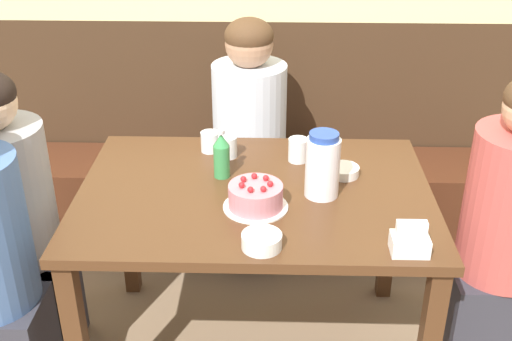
# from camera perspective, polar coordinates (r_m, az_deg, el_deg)

# --- Properties ---
(bench_seat) EXTENTS (2.51, 0.38, 0.42)m
(bench_seat) POSITION_cam_1_polar(r_m,az_deg,el_deg) (3.19, 0.37, -2.59)
(bench_seat) COLOR #472314
(bench_seat) RESTS_ON ground_plane
(dining_table) EXTENTS (1.22, 0.86, 0.73)m
(dining_table) POSITION_cam_1_polar(r_m,az_deg,el_deg) (2.26, -0.10, -3.88)
(dining_table) COLOR #4C2D19
(dining_table) RESTS_ON ground_plane
(birthday_cake) EXTENTS (0.21, 0.21, 0.10)m
(birthday_cake) POSITION_cam_1_polar(r_m,az_deg,el_deg) (2.09, -0.04, -2.34)
(birthday_cake) COLOR white
(birthday_cake) RESTS_ON dining_table
(water_pitcher) EXTENTS (0.12, 0.12, 0.23)m
(water_pitcher) POSITION_cam_1_polar(r_m,az_deg,el_deg) (2.14, 5.94, 0.46)
(water_pitcher) COLOR white
(water_pitcher) RESTS_ON dining_table
(soju_bottle) EXTENTS (0.06, 0.06, 0.18)m
(soju_bottle) POSITION_cam_1_polar(r_m,az_deg,el_deg) (2.26, -3.08, 1.39)
(soju_bottle) COLOR #388E4C
(soju_bottle) RESTS_ON dining_table
(napkin_holder) EXTENTS (0.11, 0.08, 0.11)m
(napkin_holder) POSITION_cam_1_polar(r_m,az_deg,el_deg) (1.92, 13.53, -6.13)
(napkin_holder) COLOR white
(napkin_holder) RESTS_ON dining_table
(bowl_soup_white) EXTENTS (0.12, 0.12, 0.04)m
(bowl_soup_white) POSITION_cam_1_polar(r_m,az_deg,el_deg) (1.90, 0.51, -6.28)
(bowl_soup_white) COLOR white
(bowl_soup_white) RESTS_ON dining_table
(bowl_rice_small) EXTENTS (0.11, 0.11, 0.03)m
(bowl_rice_small) POSITION_cam_1_polar(r_m,az_deg,el_deg) (2.32, 7.76, -0.03)
(bowl_rice_small) COLOR white
(bowl_rice_small) RESTS_ON dining_table
(glass_water_tall) EXTENTS (0.07, 0.07, 0.08)m
(glass_water_tall) POSITION_cam_1_polar(r_m,az_deg,el_deg) (2.42, -2.53, 2.13)
(glass_water_tall) COLOR silver
(glass_water_tall) RESTS_ON dining_table
(glass_tumbler_short) EXTENTS (0.07, 0.07, 0.09)m
(glass_tumbler_short) POSITION_cam_1_polar(r_m,az_deg,el_deg) (2.39, 3.76, 1.84)
(glass_tumbler_short) COLOR silver
(glass_tumbler_short) RESTS_ON dining_table
(glass_shot_small) EXTENTS (0.07, 0.07, 0.08)m
(glass_shot_small) POSITION_cam_1_polar(r_m,az_deg,el_deg) (2.47, -4.11, 2.57)
(glass_shot_small) COLOR silver
(glass_shot_small) RESTS_ON dining_table
(person_teal_shirt) EXTENTS (0.32, 0.34, 1.15)m
(person_teal_shirt) POSITION_cam_1_polar(r_m,az_deg,el_deg) (2.90, -0.57, 1.90)
(person_teal_shirt) COLOR #33333D
(person_teal_shirt) RESTS_ON ground_plane
(person_pale_blue_shirt) EXTENTS (0.34, 0.32, 1.15)m
(person_pale_blue_shirt) POSITION_cam_1_polar(r_m,az_deg,el_deg) (2.47, -20.73, -5.18)
(person_pale_blue_shirt) COLOR #33333D
(person_pale_blue_shirt) RESTS_ON ground_plane
(person_dark_striped) EXTENTS (0.34, 0.32, 1.17)m
(person_dark_striped) POSITION_cam_1_polar(r_m,az_deg,el_deg) (2.40, 21.17, -6.18)
(person_dark_striped) COLOR #33333D
(person_dark_striped) RESTS_ON ground_plane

